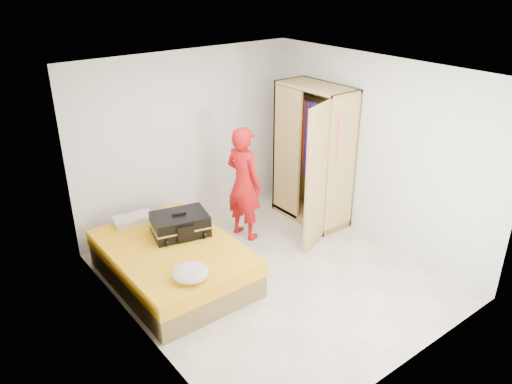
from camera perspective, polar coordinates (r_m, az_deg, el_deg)
room at (r=5.89m, az=2.18°, el=1.01°), size 4.00×4.02×2.60m
bed at (r=6.39m, az=-9.42°, el=-7.96°), size 1.42×2.02×0.50m
wardrobe at (r=7.49m, az=6.56°, el=3.69°), size 1.14×1.38×2.10m
person at (r=7.05m, az=-1.40°, el=0.99°), size 0.51×0.67×1.66m
suitcase at (r=6.44m, az=-8.67°, el=-3.67°), size 0.81×0.67×0.30m
round_cushion at (r=5.58m, az=-7.51°, el=-9.12°), size 0.41×0.41×0.16m
pillow at (r=6.88m, az=-13.84°, el=-3.03°), size 0.54×0.33×0.09m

